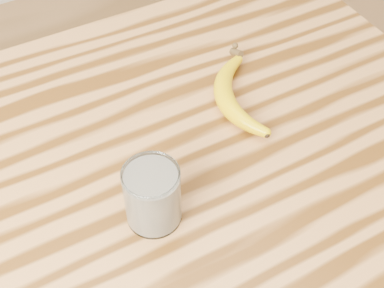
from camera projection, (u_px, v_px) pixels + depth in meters
name	position (u px, v px, depth m)	size (l,w,h in m)	color
table	(151.00, 194.00, 1.04)	(1.20, 0.80, 0.90)	#B8783E
smoothie_glass	(152.00, 196.00, 0.81)	(0.09, 0.09, 0.11)	white
banana	(224.00, 97.00, 1.01)	(0.11, 0.30, 0.04)	#E1B400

